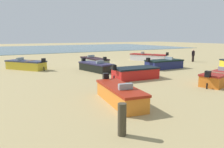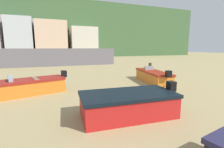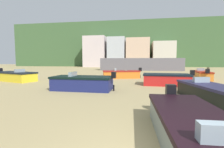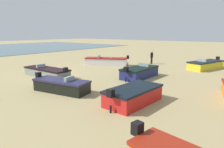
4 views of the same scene
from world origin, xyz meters
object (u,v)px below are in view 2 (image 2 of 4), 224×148
boat_orange_5 (26,87)px  mooring_post_near_water (150,69)px  boat_red_3 (128,104)px  boat_orange_6 (153,76)px

boat_orange_5 → mooring_post_near_water: boat_orange_5 is taller
boat_red_3 → boat_orange_6: size_ratio=0.88×
boat_orange_5 → boat_orange_6: boat_orange_6 is taller
boat_orange_5 → boat_orange_6: size_ratio=1.00×
boat_red_3 → boat_orange_5: size_ratio=0.88×
mooring_post_near_water → boat_orange_6: bearing=-120.6°
boat_red_3 → boat_orange_6: 6.56m
boat_orange_6 → mooring_post_near_water: bearing=68.6°
boat_orange_5 → mooring_post_near_water: bearing=-86.3°
boat_orange_5 → mooring_post_near_water: (10.34, 3.48, 0.12)m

